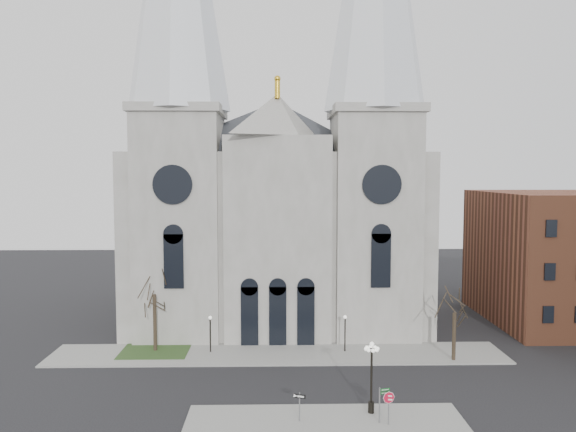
{
  "coord_description": "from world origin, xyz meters",
  "views": [
    {
      "loc": [
        -0.13,
        -37.49,
        16.02
      ],
      "look_at": [
        0.83,
        8.0,
        12.55
      ],
      "focal_mm": 35.0,
      "sensor_mm": 36.0,
      "label": 1
    }
  ],
  "objects_px": {
    "stop_sign": "(389,401)",
    "one_way_sign": "(300,401)",
    "street_name_sign": "(381,402)",
    "globe_lamp": "(372,368)"
  },
  "relations": [
    {
      "from": "stop_sign",
      "to": "one_way_sign",
      "type": "distance_m",
      "value": 5.65
    },
    {
      "from": "globe_lamp",
      "to": "one_way_sign",
      "type": "height_order",
      "value": "globe_lamp"
    },
    {
      "from": "stop_sign",
      "to": "street_name_sign",
      "type": "xyz_separation_m",
      "value": [
        -0.45,
        0.3,
        -0.21
      ]
    },
    {
      "from": "globe_lamp",
      "to": "street_name_sign",
      "type": "height_order",
      "value": "globe_lamp"
    },
    {
      "from": "stop_sign",
      "to": "one_way_sign",
      "type": "xyz_separation_m",
      "value": [
        -5.61,
        0.62,
        -0.27
      ]
    },
    {
      "from": "one_way_sign",
      "to": "globe_lamp",
      "type": "bearing_deg",
      "value": 32.36
    },
    {
      "from": "stop_sign",
      "to": "street_name_sign",
      "type": "bearing_deg",
      "value": 155.69
    },
    {
      "from": "one_way_sign",
      "to": "street_name_sign",
      "type": "height_order",
      "value": "street_name_sign"
    },
    {
      "from": "globe_lamp",
      "to": "street_name_sign",
      "type": "bearing_deg",
      "value": -76.68
    },
    {
      "from": "stop_sign",
      "to": "globe_lamp",
      "type": "height_order",
      "value": "globe_lamp"
    }
  ]
}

